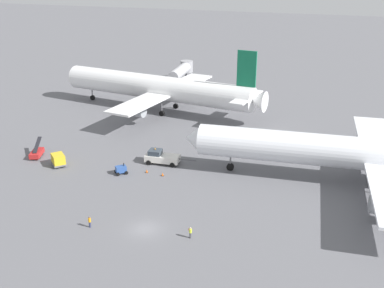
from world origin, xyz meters
TOP-DOWN VIEW (x-y plane):
  - ground_plane at (0.00, 0.00)m, footprint 600.00×600.00m
  - airliner_at_gate_left at (-20.79, 50.77)m, footprint 55.72×40.70m
  - airliner_being_pushed at (28.20, 25.05)m, footprint 60.83×44.49m
  - pushback_tug at (-6.97, 21.37)m, footprint 9.51×3.59m
  - gse_gpu_cart_small at (-11.72, 14.79)m, footprint 2.63×2.60m
  - gse_container_dolly_flat at (-23.98, 13.98)m, footprint 3.85×3.77m
  - gse_belt_loader_portside at (-30.27, 16.01)m, footprint 3.13×5.04m
  - ground_crew_marshaller_foreground at (-7.40, -2.24)m, footprint 0.36×0.47m
  - ground_crew_wing_walker_right at (6.63, 0.05)m, footprint 0.49×0.36m
  - traffic_cone_nose_left at (-4.61, 16.48)m, footprint 0.44×0.44m
  - traffic_cone_wingtip_port at (-7.73, 16.74)m, footprint 0.44×0.44m
  - jet_bridge at (-25.39, 78.69)m, footprint 5.11×17.25m

SIDE VIEW (x-z plane):
  - ground_plane at x=0.00m, z-range 0.00..0.00m
  - traffic_cone_nose_left at x=-4.61m, z-range -0.02..0.58m
  - traffic_cone_wingtip_port at x=-7.73m, z-range -0.02..0.58m
  - gse_gpu_cart_small at x=-11.72m, z-range -0.16..1.74m
  - gse_belt_loader_portside at x=-30.27m, z-range -0.68..2.33m
  - ground_crew_wing_walker_right at x=6.63m, z-range 0.03..1.65m
  - ground_crew_marshaller_foreground at x=-7.40m, z-range 0.03..1.70m
  - gse_container_dolly_flat at x=-23.98m, z-range 0.10..2.25m
  - pushback_tug at x=-6.97m, z-range -0.22..2.60m
  - jet_bridge at x=-25.39m, z-range 1.11..6.90m
  - airliner_being_pushed at x=28.20m, z-range -2.59..13.21m
  - airliner_at_gate_left at x=-20.79m, z-range -2.56..14.13m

